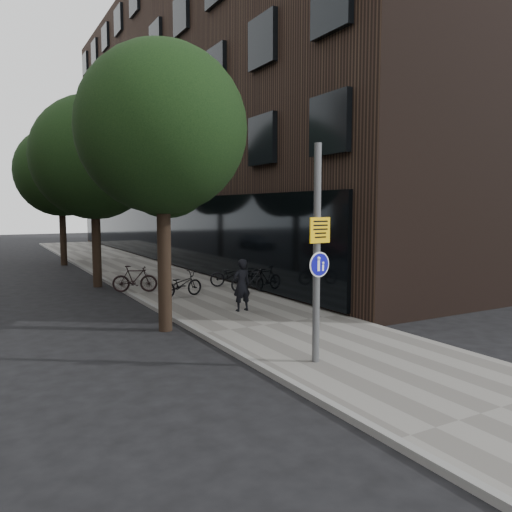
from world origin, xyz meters
TOP-DOWN VIEW (x-y plane):
  - ground at (0.00, 0.00)m, footprint 120.00×120.00m
  - sidewalk at (0.25, 10.00)m, footprint 4.50×60.00m
  - curb_edge at (-2.00, 10.00)m, footprint 0.15×60.00m
  - building_right_dark_brick at (8.50, 22.00)m, footprint 12.00×40.00m
  - street_tree_near at (-2.53, 4.64)m, footprint 4.40×4.40m
  - street_tree_mid at (-2.53, 13.14)m, footprint 5.00×5.00m
  - street_tree_far at (-2.53, 22.14)m, footprint 5.00×5.00m
  - signpost at (-0.93, 0.03)m, footprint 0.51×0.15m
  - pedestrian at (0.10, 5.26)m, footprint 0.60×0.41m
  - parked_bike_facade_near at (2.00, 9.77)m, footprint 1.84×1.04m
  - parked_bike_facade_far at (2.00, 8.12)m, footprint 1.60×0.82m
  - parked_bike_curb_near at (-0.65, 8.44)m, footprint 1.80×0.98m
  - parked_bike_curb_far at (-1.80, 10.26)m, footprint 1.71×1.08m

SIDE VIEW (x-z plane):
  - ground at x=0.00m, z-range 0.00..0.00m
  - sidewalk at x=0.25m, z-range 0.00..0.12m
  - curb_edge at x=-2.00m, z-range 0.00..0.13m
  - parked_bike_curb_near at x=-0.65m, z-range 0.12..1.02m
  - parked_bike_facade_near at x=2.00m, z-range 0.12..1.03m
  - parked_bike_facade_far at x=2.00m, z-range 0.12..1.04m
  - parked_bike_curb_far at x=-1.80m, z-range 0.12..1.12m
  - pedestrian at x=0.10m, z-range 0.12..1.72m
  - signpost at x=-0.93m, z-range 0.14..4.57m
  - street_tree_near at x=-2.53m, z-range 1.36..8.86m
  - street_tree_mid at x=-2.53m, z-range 1.21..9.01m
  - street_tree_far at x=-2.53m, z-range 1.21..9.01m
  - building_right_dark_brick at x=8.50m, z-range 0.00..18.00m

